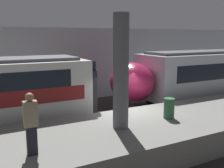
% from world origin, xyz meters
% --- Properties ---
extents(ground_plane, '(120.00, 120.00, 0.00)m').
position_xyz_m(ground_plane, '(0.00, 0.00, 0.00)').
color(ground_plane, '#282623').
extents(platform, '(40.00, 4.26, 1.02)m').
position_xyz_m(platform, '(0.00, -2.13, 0.51)').
color(platform, slate).
rests_on(platform, ground).
extents(station_rear_barrier, '(50.00, 0.15, 4.95)m').
position_xyz_m(station_rear_barrier, '(0.00, 6.59, 2.47)').
color(station_rear_barrier, '#939399').
rests_on(station_rear_barrier, ground).
extents(support_pillar_near, '(0.58, 0.58, 4.18)m').
position_xyz_m(support_pillar_near, '(-1.53, -2.17, 3.11)').
color(support_pillar_near, '#56565B').
rests_on(support_pillar_near, platform).
extents(person_waiting, '(0.38, 0.24, 1.82)m').
position_xyz_m(person_waiting, '(-4.91, -2.95, 2.00)').
color(person_waiting, black).
rests_on(person_waiting, platform).
extents(trash_bin, '(0.44, 0.44, 0.85)m').
position_xyz_m(trash_bin, '(0.81, -2.15, 1.45)').
color(trash_bin, '#2D5B38').
rests_on(trash_bin, platform).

